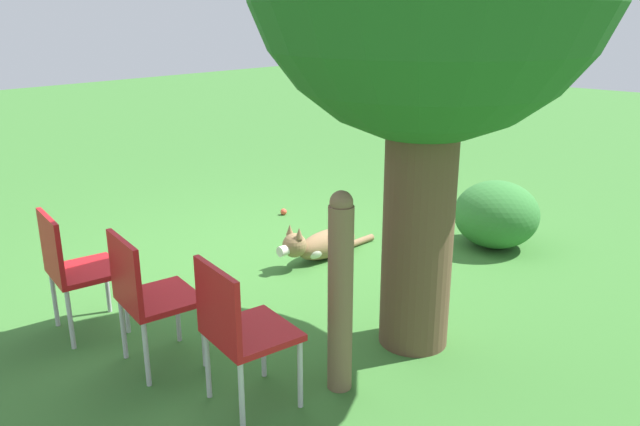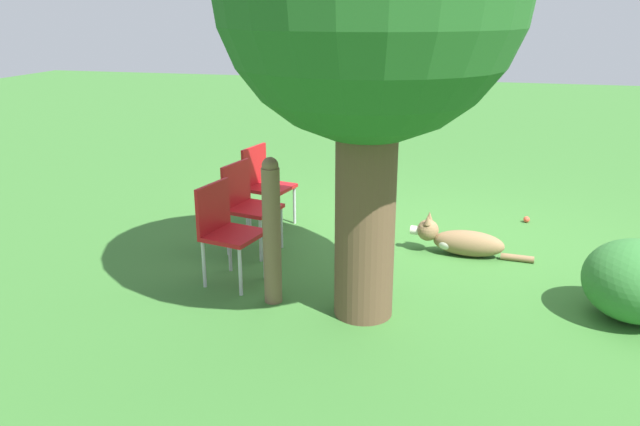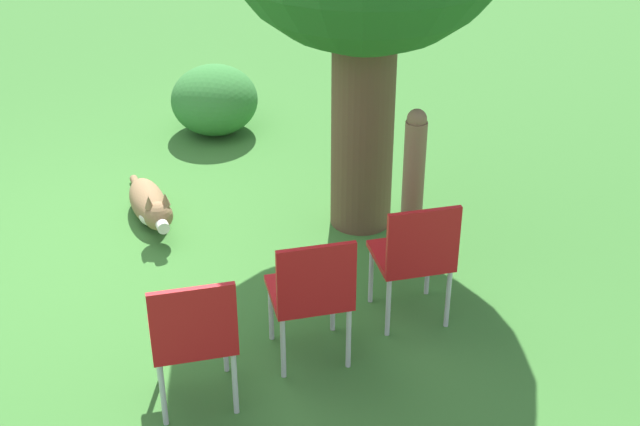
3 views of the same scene
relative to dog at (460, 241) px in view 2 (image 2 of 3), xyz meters
The scene contains 8 objects.
ground_plane 0.36m from the dog, ahead, with size 30.00×30.00×0.00m, color #38702D.
dog is the anchor object (origin of this frame).
fence_post 2.02m from the dog, 44.51° to the left, with size 0.14×0.14×1.18m.
red_chair_0 2.12m from the dog, ahead, with size 0.50×0.52×0.85m.
red_chair_1 2.05m from the dog, 10.71° to the left, with size 0.50×0.52×0.85m.
red_chair_2 2.23m from the dog, 29.98° to the left, with size 0.50×0.52×0.85m.
tennis_ball 1.32m from the dog, 121.14° to the right, with size 0.07×0.07×0.07m.
low_shrub 1.65m from the dog, 142.86° to the left, with size 0.77×0.77×0.61m.
Camera 2 is at (-0.39, 5.62, 2.23)m, focal length 35.00 mm.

